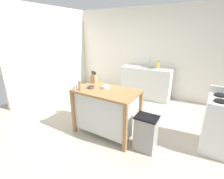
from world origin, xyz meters
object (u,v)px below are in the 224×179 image
knife_block (94,78)px  bottle_dish_soap (158,65)px  trash_bin (146,133)px  bowl_ceramic_small (106,87)px  pepper_grinder (79,85)px  kitchen_island (107,109)px  stove (224,126)px  bowl_stoneware_deep (91,87)px  drinking_cup (75,87)px  sink_faucet (149,63)px

knife_block → bottle_dish_soap: 2.12m
knife_block → bottle_dish_soap: bearing=68.6°
trash_bin → bowl_ceramic_small: bearing=169.3°
pepper_grinder → bottle_dish_soap: bottle_dish_soap is taller
kitchen_island → bottle_dish_soap: size_ratio=5.50×
stove → bowl_stoneware_deep: bearing=-164.9°
kitchen_island → drinking_cup: (-0.51, -0.27, 0.44)m
knife_block → bowl_stoneware_deep: 0.36m
kitchen_island → stove: size_ratio=1.14×
stove → trash_bin: bearing=-149.9°
drinking_cup → bottle_dish_soap: (0.81, 2.49, 0.07)m
stove → drinking_cup: bearing=-161.5°
kitchen_island → pepper_grinder: (-0.42, -0.25, 0.49)m
drinking_cup → trash_bin: bearing=7.6°
kitchen_island → sink_faucet: bearing=89.9°
knife_block → trash_bin: bearing=-14.8°
drinking_cup → pepper_grinder: (0.09, 0.02, 0.05)m
drinking_cup → trash_bin: (1.34, 0.18, -0.62)m
bowl_ceramic_small → stove: bearing=13.2°
trash_bin → pepper_grinder: bearing=-172.7°
bottle_dish_soap → bowl_ceramic_small: bearing=-99.7°
trash_bin → stove: size_ratio=0.61×
kitchen_island → bowl_stoneware_deep: (-0.31, -0.06, 0.41)m
bowl_ceramic_small → stove: (1.98, 0.46, -0.45)m
kitchen_island → sink_faucet: sink_faucet is taller
kitchen_island → knife_block: 0.72m
knife_block → sink_faucet: size_ratio=1.14×
bottle_dish_soap → bowl_stoneware_deep: bearing=-104.9°
bowl_stoneware_deep → sink_faucet: sink_faucet is taller
bowl_ceramic_small → trash_bin: bearing=-10.7°
knife_block → pepper_grinder: size_ratio=1.29×
pepper_grinder → stove: size_ratio=0.19×
bowl_stoneware_deep → drinking_cup: (-0.20, -0.21, 0.02)m
trash_bin → knife_block: bearing=165.2°
sink_faucet → kitchen_island: bearing=-90.1°
kitchen_island → bowl_ceramic_small: 0.43m
sink_faucet → bottle_dish_soap: 0.33m
drinking_cup → stove: size_ratio=0.09×
kitchen_island → bottle_dish_soap: bottle_dish_soap is taller
drinking_cup → sink_faucet: sink_faucet is taller
bowl_ceramic_small → trash_bin: size_ratio=0.22×
bowl_ceramic_small → pepper_grinder: bearing=-137.0°
sink_faucet → bowl_stoneware_deep: bearing=-97.3°
pepper_grinder → trash_bin: bearing=7.3°
stove → bowl_ceramic_small: bearing=-166.8°
bowl_ceramic_small → sink_faucet: bearing=88.3°
bowl_stoneware_deep → trash_bin: bearing=-1.6°
sink_faucet → stove: bearing=-43.5°
pepper_grinder → trash_bin: (1.24, 0.16, -0.67)m
trash_bin → bottle_dish_soap: bearing=102.8°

